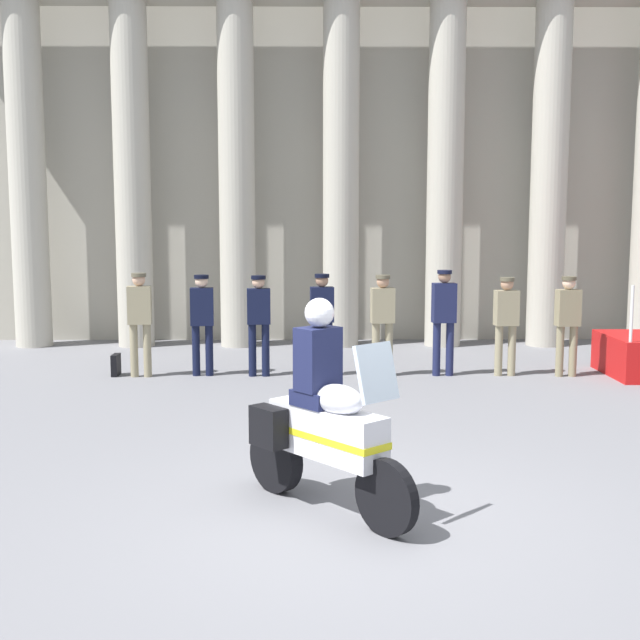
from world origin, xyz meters
name	(u,v)px	position (x,y,z in m)	size (l,w,h in m)	color
ground_plane	(351,516)	(0.00, 0.00, 0.00)	(28.00, 28.00, 0.00)	slate
colonnade_backdrop	(340,152)	(0.23, 10.26, 3.99)	(16.49, 1.58, 7.44)	#A49F91
officer_in_row_0	(140,316)	(-3.19, 6.38, 1.02)	(0.40, 0.26, 1.72)	gray
officer_in_row_1	(202,317)	(-2.18, 6.48, 0.99)	(0.40, 0.26, 1.68)	black
officer_in_row_2	(259,317)	(-1.24, 6.42, 0.99)	(0.40, 0.26, 1.68)	black
officer_in_row_3	(322,316)	(-0.19, 6.43, 1.01)	(0.40, 0.26, 1.70)	black
officer_in_row_4	(383,317)	(0.81, 6.41, 1.00)	(0.40, 0.26, 1.69)	gray
officer_in_row_5	(444,314)	(1.83, 6.44, 1.04)	(0.40, 0.26, 1.76)	#191E42
officer_in_row_6	(506,318)	(2.86, 6.43, 0.97)	(0.40, 0.26, 1.64)	gray
officer_in_row_7	(568,318)	(3.86, 6.36, 0.98)	(0.40, 0.26, 1.66)	#847A5B
motorcycle_with_rider	(322,423)	(-0.26, 0.17, 0.79)	(1.47, 1.65, 1.90)	black
briefcase_on_ground	(116,365)	(-3.63, 6.49, 0.18)	(0.10, 0.32, 0.36)	black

